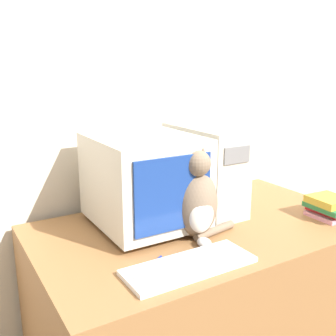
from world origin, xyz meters
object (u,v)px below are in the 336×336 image
Objects in this scene: cat at (195,201)px; pen at (151,265)px; keyboard at (190,266)px; crt_monitor at (144,180)px; book_stack at (329,207)px; computer_tower at (204,169)px.

pen is (-0.28, -0.14, -0.15)m from cat.
cat is (0.17, 0.21, 0.15)m from keyboard.
cat reaches higher than pen.
crt_monitor is 0.47m from keyboard.
cat is at bearing 51.87° from keyboard.
keyboard is 0.83m from book_stack.
keyboard reaches higher than pen.
crt_monitor is 1.03× the size of computer_tower.
book_stack is 0.94m from pen.
computer_tower reaches higher than keyboard.
computer_tower is (0.35, 0.04, -0.00)m from crt_monitor.
computer_tower is 3.62× the size of pen.
cat is 1.89× the size of book_stack.
book_stack is (0.83, 0.07, 0.04)m from keyboard.
book_stack is (0.43, -0.40, -0.15)m from computer_tower.
keyboard is at bearing -175.19° from book_stack.
pen is (-0.15, -0.34, -0.20)m from crt_monitor.
computer_tower is 2.37× the size of book_stack.
crt_monitor is 3.73× the size of pen.
crt_monitor is at bearing 155.77° from book_stack.
book_stack is (0.78, -0.35, -0.16)m from crt_monitor.
book_stack is (0.66, -0.14, -0.11)m from cat.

